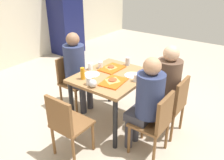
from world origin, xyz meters
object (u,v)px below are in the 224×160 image
(chair_near_right, at_px, (173,103))
(plastic_cup_a, at_px, (90,66))
(person_in_red, at_px, (147,99))
(foil_bundle, at_px, (93,83))
(plastic_cup_c, at_px, (89,81))
(soda_can, at_px, (128,61))
(chair_far_side, at_px, (71,78))
(chair_left_end, at_px, (66,123))
(main_table, at_px, (112,82))
(paper_plate_center, at_px, (92,74))
(tray_red_near, at_px, (113,82))
(chair_near_left, at_px, (156,121))
(pizza_slice_b, at_px, (111,67))
(plastic_cup_d, at_px, (101,65))
(tray_red_far, at_px, (112,68))
(condiment_bottle, at_px, (83,73))
(drink_fridge, at_px, (66,17))
(plastic_cup_b, at_px, (136,78))
(person_far_side, at_px, (76,66))
(pizza_slice_a, at_px, (113,80))
(paper_plate_near_edge, at_px, (133,75))
(person_in_brown_jacket, at_px, (165,83))

(chair_near_right, height_order, plastic_cup_a, plastic_cup_a)
(person_in_red, height_order, foil_bundle, person_in_red)
(plastic_cup_c, height_order, soda_can, soda_can)
(chair_far_side, relative_size, chair_left_end, 1.00)
(main_table, xyz_separation_m, paper_plate_center, (-0.15, 0.24, 0.11))
(chair_left_end, bearing_deg, tray_red_near, -11.96)
(chair_near_left, distance_m, foil_bundle, 0.88)
(tray_red_near, distance_m, pizza_slice_b, 0.47)
(plastic_cup_c, relative_size, plastic_cup_d, 1.00)
(main_table, height_order, person_in_red, person_in_red)
(chair_near_left, bearing_deg, person_in_red, 90.00)
(tray_red_far, distance_m, condiment_bottle, 0.52)
(plastic_cup_d, distance_m, drink_fridge, 3.14)
(foil_bundle, bearing_deg, plastic_cup_b, -37.20)
(main_table, relative_size, person_far_side, 0.81)
(tray_red_far, relative_size, condiment_bottle, 2.25)
(chair_left_end, xyz_separation_m, soda_can, (1.32, 0.02, 0.33))
(chair_near_left, distance_m, drink_fridge, 4.28)
(tray_red_near, bearing_deg, pizza_slice_a, 59.00)
(paper_plate_near_edge, xyz_separation_m, pizza_slice_b, (0.03, 0.39, 0.02))
(plastic_cup_b, height_order, condiment_bottle, condiment_bottle)
(plastic_cup_b, height_order, foil_bundle, same)
(person_far_side, height_order, soda_can, person_far_side)
(chair_left_end, xyz_separation_m, person_in_red, (0.64, -0.68, 0.25))
(pizza_slice_a, bearing_deg, plastic_cup_d, 57.12)
(chair_left_end, bearing_deg, plastic_cup_c, 7.59)
(chair_far_side, bearing_deg, paper_plate_near_edge, -81.81)
(chair_far_side, relative_size, person_in_red, 0.67)
(pizza_slice_a, height_order, drink_fridge, drink_fridge)
(pizza_slice_b, height_order, plastic_cup_c, plastic_cup_c)
(chair_near_left, distance_m, paper_plate_center, 1.09)
(pizza_slice_b, bearing_deg, paper_plate_near_edge, -94.88)
(pizza_slice_a, bearing_deg, paper_plate_center, 88.19)
(chair_left_end, bearing_deg, paper_plate_near_edge, -12.84)
(plastic_cup_b, relative_size, condiment_bottle, 0.62)
(chair_near_left, bearing_deg, tray_red_near, 83.50)
(chair_near_left, xyz_separation_m, person_in_brown_jacket, (0.51, 0.14, 0.25))
(main_table, relative_size, chair_left_end, 1.21)
(chair_near_left, distance_m, pizza_slice_a, 0.75)
(tray_red_far, distance_m, foil_bundle, 0.63)
(main_table, xyz_separation_m, tray_red_far, (0.18, 0.13, 0.11))
(drink_fridge, bearing_deg, person_far_side, -131.11)
(chair_near_left, xyz_separation_m, plastic_cup_b, (0.28, 0.45, 0.32))
(paper_plate_near_edge, relative_size, plastic_cup_b, 2.20)
(plastic_cup_c, relative_size, soda_can, 0.82)
(tray_red_far, distance_m, paper_plate_center, 0.35)
(condiment_bottle, bearing_deg, chair_left_end, -157.08)
(condiment_bottle, bearing_deg, chair_near_left, -85.88)
(person_in_brown_jacket, bearing_deg, plastic_cup_c, 131.57)
(plastic_cup_a, bearing_deg, chair_near_left, -100.88)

